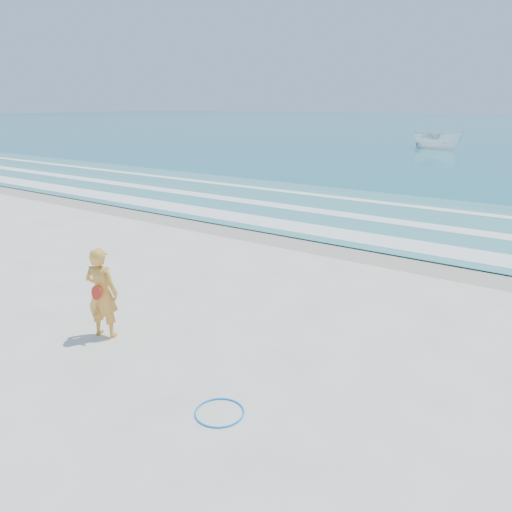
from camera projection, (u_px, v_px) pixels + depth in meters
The scene contains 9 objects.
ground at pixel (112, 362), 8.81m from camera, with size 400.00×400.00×0.00m, color silver.
wet_sand at pixel (341, 247), 15.81m from camera, with size 400.00×2.40×0.00m, color #B2A893.
shallow at pixel (397, 217), 19.68m from camera, with size 400.00×10.00×0.01m, color #59B7AD.
foam_near at pixel (358, 237), 16.80m from camera, with size 400.00×1.40×0.01m, color white.
foam_mid at pixel (390, 221), 19.06m from camera, with size 400.00×0.90×0.01m, color white.
foam_far at pixel (418, 207), 21.62m from camera, with size 400.00×0.60×0.01m, color white.
hoop at pixel (219, 412), 7.34m from camera, with size 0.74×0.74×0.03m, color #0D80EE.
boat at pixel (438, 139), 48.73m from camera, with size 1.82×4.85×1.87m, color white.
woman at pixel (102, 293), 9.54m from camera, with size 0.76×0.61×1.79m.
Camera 1 is at (6.65, -4.92, 4.38)m, focal length 35.00 mm.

